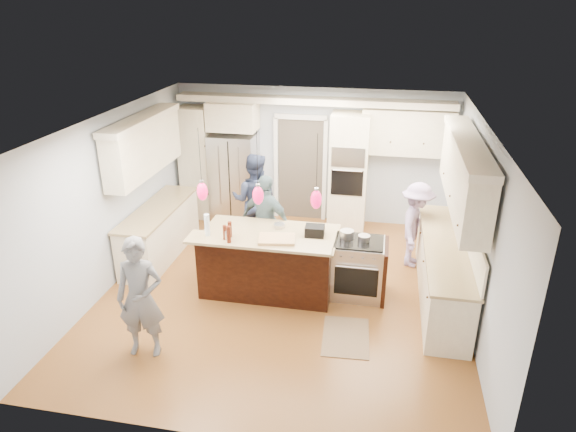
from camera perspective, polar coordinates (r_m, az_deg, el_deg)
name	(u,v)px	position (r m, az deg, el deg)	size (l,w,h in m)	color
ground_plane	(284,291)	(8.21, -0.47, -8.35)	(6.00, 6.00, 0.00)	brown
room_shell	(283,183)	(7.42, -0.51, 3.69)	(5.54, 6.04, 2.72)	#B2BCC6
refrigerator	(235,178)	(10.50, -5.96, 4.25)	(0.90, 0.70, 1.80)	#B7B7BC
oven_column	(349,172)	(10.04, 6.75, 4.83)	(0.72, 0.69, 2.30)	#F1E7C3
back_upper_cabinets	(274,141)	(10.19, -1.56, 8.30)	(5.30, 0.61, 2.54)	#F1E7C3
right_counter_run	(450,236)	(7.92, 17.58, -2.10)	(0.64, 3.10, 2.51)	#F1E7C3
left_cabinets	(154,200)	(9.15, -14.66, 1.71)	(0.64, 2.30, 2.51)	#F1E7C3
kitchen_island	(269,261)	(8.07, -2.10, -4.98)	(2.10, 1.46, 1.12)	black
island_range	(360,268)	(7.99, 7.96, -5.76)	(0.82, 0.71, 0.92)	#B7B7BC
pendant_lights	(258,195)	(7.01, -3.35, 2.33)	(1.75, 0.15, 1.03)	black
person_bar_end	(140,298)	(6.77, -16.08, -8.75)	(0.60, 0.39, 1.64)	slate
person_far_left	(254,200)	(9.39, -3.75, 1.81)	(0.85, 0.66, 1.74)	#293350
person_far_right	(266,221)	(8.66, -2.41, -0.57)	(0.94, 0.39, 1.61)	slate
person_range_side	(416,225)	(8.91, 14.01, -0.99)	(0.96, 0.55, 1.49)	#9B84B1
floor_rug	(346,337)	(7.27, 6.44, -13.18)	(0.63, 0.92, 0.01)	olive
water_bottle	(207,225)	(7.44, -8.98, -0.99)	(0.08, 0.08, 0.33)	silver
beer_bottle_a	(230,229)	(7.37, -6.47, -1.49)	(0.06, 0.06, 0.23)	#4E1B0D
beer_bottle_b	(229,234)	(7.20, -6.60, -2.05)	(0.06, 0.06, 0.25)	#4E1B0D
beer_bottle_c	(225,232)	(7.31, -7.05, -1.81)	(0.05, 0.05, 0.21)	#4E1B0D
drink_can	(227,235)	(7.33, -6.83, -2.07)	(0.07, 0.07, 0.14)	#B7B7BC
cutting_board	(277,239)	(7.26, -1.25, -2.57)	(0.51, 0.36, 0.04)	tan
pot_large	(347,234)	(7.82, 6.56, -2.03)	(0.21, 0.21, 0.12)	#B7B7BC
pot_small	(364,238)	(7.77, 8.45, -2.45)	(0.18, 0.18, 0.09)	#B7B7BC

